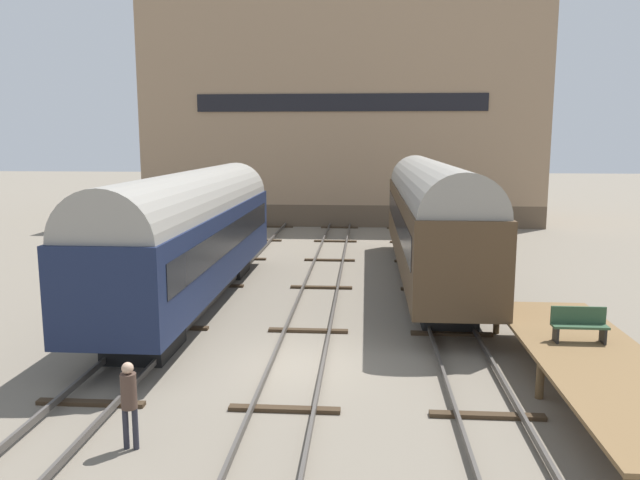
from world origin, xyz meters
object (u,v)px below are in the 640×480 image
object	(u,v)px
train_car_brown	(431,214)
bench	(579,323)
train_car_navy	(192,230)
person_worker	(129,397)

from	to	relation	value
train_car_brown	bench	distance (m)	11.32
bench	train_car_navy	bearing A→B (deg)	151.34
bench	person_worker	world-z (taller)	bench
train_car_navy	bench	xyz separation A→B (m)	(12.00, -6.56, -1.36)
train_car_brown	person_worker	distance (m)	17.20
train_car_navy	bench	distance (m)	13.74
person_worker	bench	bearing A→B (deg)	23.64
train_car_brown	train_car_navy	distance (m)	10.21
train_car_brown	bench	world-z (taller)	train_car_brown
train_car_brown	person_worker	xyz separation A→B (m)	(-7.50, -15.36, -1.93)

